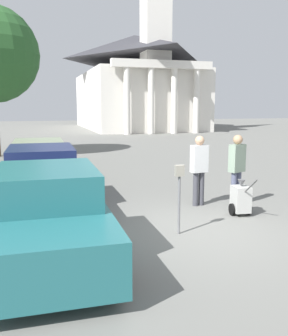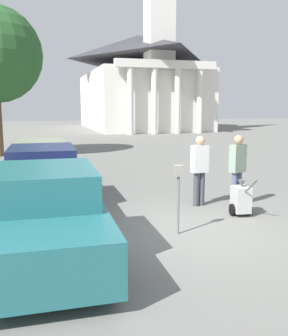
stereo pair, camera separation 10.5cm
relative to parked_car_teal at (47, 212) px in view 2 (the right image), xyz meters
name	(u,v)px [view 2 (the right image)]	position (x,y,z in m)	size (l,w,h in m)	color
ground_plane	(195,232)	(2.88, 0.15, -0.70)	(120.00, 120.00, 0.00)	slate
parked_car_teal	(47,212)	(0.00, 0.00, 0.00)	(2.06, 5.00, 1.51)	#23666B
parked_car_navy	(43,176)	(0.00, 3.51, 0.01)	(2.06, 5.05, 1.49)	#19234C
parked_car_sage	(41,160)	(0.00, 6.81, -0.04)	(2.04, 5.03, 1.38)	gray
parking_meter	(178,187)	(2.52, 0.16, 0.27)	(0.18, 0.09, 1.39)	slate
person_worker	(200,166)	(3.82, 2.03, 0.33)	(0.44, 0.27, 1.79)	#3F3F47
person_supervisor	(237,166)	(4.72, 1.73, 0.34)	(0.47, 0.35, 1.82)	#515670
equipment_cart	(241,199)	(4.39, 0.96, -0.31)	(0.50, 1.00, 1.00)	#B2B2AD
church	(140,79)	(11.32, 35.00, 4.77)	(11.34, 18.93, 23.13)	silver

